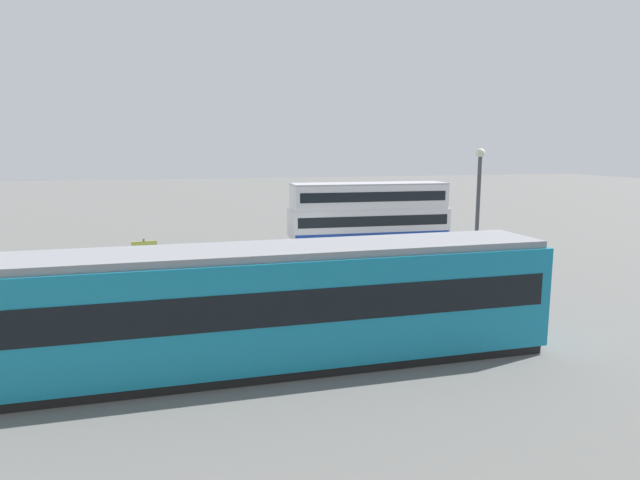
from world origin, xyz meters
TOP-DOWN VIEW (x-y plane):
  - ground_plane at (0.00, 0.00)m, footprint 160.00×160.00m
  - double_decker_bus at (-4.36, -3.90)m, footprint 10.23×2.92m
  - tram_yellow at (4.98, 14.98)m, footprint 15.68×2.81m
  - pedestrian_near_railing at (2.51, 4.18)m, footprint 0.41×0.41m
  - pedestrian_crossing at (0.06, 6.35)m, footprint 0.36×0.35m
  - pedestrian_railing at (5.04, 6.99)m, footprint 7.79×0.39m
  - info_sign at (8.78, 6.23)m, footprint 0.99×0.17m
  - street_lamp at (-4.36, 9.37)m, footprint 0.36×0.36m

SIDE VIEW (x-z plane):
  - ground_plane at x=0.00m, z-range 0.00..0.00m
  - pedestrian_railing at x=5.04m, z-range 0.20..1.28m
  - pedestrian_near_railing at x=2.51m, z-range 0.12..1.73m
  - pedestrian_crossing at x=0.06m, z-range 0.13..1.86m
  - info_sign at x=8.78m, z-range 0.42..2.72m
  - tram_yellow at x=4.98m, z-range 0.06..3.38m
  - double_decker_bus at x=-4.36m, z-range 0.05..3.77m
  - street_lamp at x=-4.36m, z-range 0.56..6.46m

